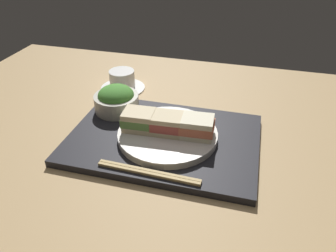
# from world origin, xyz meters

# --- Properties ---
(ground_plane) EXTENTS (1.40, 1.00, 0.03)m
(ground_plane) POSITION_xyz_m (0.00, 0.00, -0.01)
(ground_plane) COLOR tan
(serving_tray) EXTENTS (0.45, 0.32, 0.02)m
(serving_tray) POSITION_xyz_m (0.03, -0.03, 0.01)
(serving_tray) COLOR black
(serving_tray) RESTS_ON ground_plane
(sandwich_plate) EXTENTS (0.24, 0.24, 0.02)m
(sandwich_plate) POSITION_xyz_m (0.04, -0.04, 0.03)
(sandwich_plate) COLOR silver
(sandwich_plate) RESTS_ON serving_tray
(sandwich_near) EXTENTS (0.08, 0.06, 0.05)m
(sandwich_near) POSITION_xyz_m (-0.03, -0.04, 0.06)
(sandwich_near) COLOR beige
(sandwich_near) RESTS_ON sandwich_plate
(sandwich_middle) EXTENTS (0.08, 0.06, 0.05)m
(sandwich_middle) POSITION_xyz_m (0.04, -0.04, 0.06)
(sandwich_middle) COLOR beige
(sandwich_middle) RESTS_ON sandwich_plate
(sandwich_far) EXTENTS (0.08, 0.07, 0.05)m
(sandwich_far) POSITION_xyz_m (0.11, -0.03, 0.06)
(sandwich_far) COLOR #EFE5C1
(sandwich_far) RESTS_ON sandwich_plate
(salad_bowl) EXTENTS (0.12, 0.12, 0.07)m
(salad_bowl) POSITION_xyz_m (-0.12, 0.05, 0.05)
(salad_bowl) COLOR beige
(salad_bowl) RESTS_ON serving_tray
(chopsticks_pair) EXTENTS (0.22, 0.02, 0.01)m
(chopsticks_pair) POSITION_xyz_m (0.04, -0.17, 0.02)
(chopsticks_pair) COLOR tan
(chopsticks_pair) RESTS_ON serving_tray
(coffee_cup) EXTENTS (0.14, 0.14, 0.06)m
(coffee_cup) POSITION_xyz_m (-0.17, 0.21, 0.03)
(coffee_cup) COLOR white
(coffee_cup) RESTS_ON ground_plane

